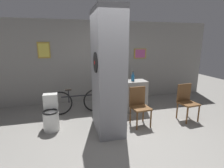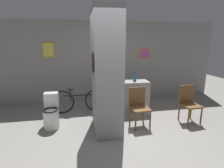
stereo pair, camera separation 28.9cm
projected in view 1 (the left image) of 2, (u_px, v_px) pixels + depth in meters
ground_plane at (120, 140)px, 3.56m from camera, size 14.00×14.00×0.00m
wall_back at (97, 62)px, 5.72m from camera, size 8.00×0.09×2.60m
pillar_center at (108, 73)px, 3.70m from camera, size 0.59×1.03×2.60m
counter_shelf at (122, 97)px, 4.92m from camera, size 1.37×0.44×0.87m
toilet at (51, 115)px, 3.93m from camera, size 0.35×0.51×0.78m
chair_near_pillar at (139, 104)px, 4.13m from camera, size 0.44×0.44×0.90m
chair_by_doorway at (187, 100)px, 4.42m from camera, size 0.44×0.44×0.90m
bicycle at (78, 101)px, 4.81m from camera, size 1.62×0.42×0.71m
bottle_tall at (133, 77)px, 4.87m from camera, size 0.09×0.09×0.28m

